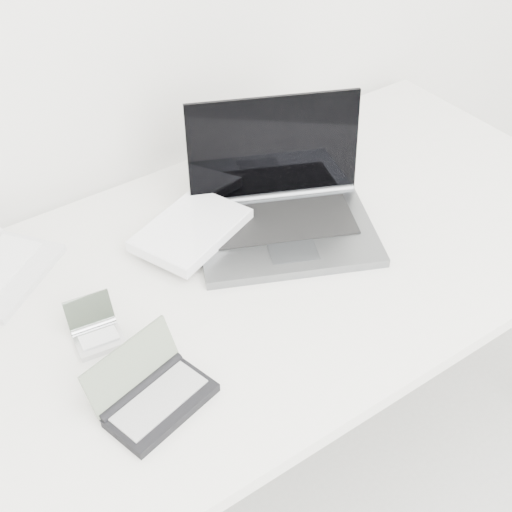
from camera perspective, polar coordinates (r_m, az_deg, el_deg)
desk at (r=1.46m, az=0.06°, el=-1.87°), size 1.60×0.80×0.73m
laptop_large at (r=1.49m, az=0.37°, el=3.38°), size 0.53×0.41×0.25m
pda_silver at (r=1.31m, az=-12.66°, el=-5.95°), size 0.10×0.11×0.07m
palmtop_charcoal at (r=1.19m, az=-8.24°, el=-10.92°), size 0.20×0.17×0.09m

